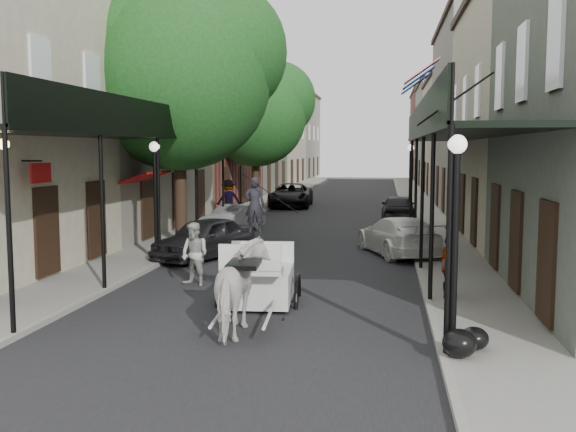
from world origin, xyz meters
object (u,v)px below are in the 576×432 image
at_px(lamppost_right_near, 455,241).
at_px(carriage, 260,252).
at_px(car_left_mid, 232,219).
at_px(tree_far, 262,111).
at_px(lamppost_left, 156,199).
at_px(pedestrian_sidewalk_right, 449,266).
at_px(car_left_far, 291,195).
at_px(car_right_far, 399,208).
at_px(horse, 243,289).
at_px(pedestrian_walking, 195,254).
at_px(tree_near, 191,70).
at_px(car_left_near, 204,238).
at_px(car_right_near, 398,236).
at_px(lamppost_right_far, 410,182).
at_px(pedestrian_sidewalk_left, 228,199).

height_order(lamppost_right_near, carriage, lamppost_right_near).
bearing_deg(car_left_mid, tree_far, 113.53).
xyz_separation_m(lamppost_left, pedestrian_sidewalk_right, (8.53, -3.77, -1.18)).
distance_m(lamppost_left, car_left_far, 20.63).
relative_size(tree_far, pedestrian_sidewalk_right, 5.78).
bearing_deg(car_right_far, pedestrian_sidewalk_right, 92.00).
distance_m(carriage, pedestrian_sidewalk_right, 4.44).
bearing_deg(horse, lamppost_left, -62.53).
bearing_deg(pedestrian_walking, tree_near, 132.37).
xyz_separation_m(lamppost_left, car_left_near, (1.19, 1.25, -1.36)).
bearing_deg(lamppost_right_near, car_left_near, 127.17).
height_order(pedestrian_sidewalk_right, car_right_far, pedestrian_sidewalk_right).
bearing_deg(car_right_near, tree_far, -82.75).
height_order(lamppost_left, pedestrian_sidewalk_right, lamppost_left).
bearing_deg(horse, pedestrian_walking, -66.04).
distance_m(tree_near, lamppost_right_near, 15.39).
relative_size(lamppost_left, car_right_far, 0.91).
xyz_separation_m(carriage, car_left_far, (-2.91, 24.75, -0.43)).
bearing_deg(pedestrian_walking, car_right_far, 95.51).
distance_m(tree_far, carriage, 23.25).
relative_size(horse, car_left_near, 0.53).
bearing_deg(horse, pedestrian_sidewalk_right, -146.71).
xyz_separation_m(lamppost_right_far, pedestrian_sidewalk_right, (0.33, -15.77, -1.18)).
distance_m(horse, pedestrian_walking, 4.73).
distance_m(pedestrian_walking, car_right_near, 7.95).
xyz_separation_m(lamppost_right_near, horse, (-3.86, 1.00, -1.15)).
distance_m(tree_far, horse, 26.05).
relative_size(tree_far, pedestrian_sidewalk_left, 4.37).
bearing_deg(lamppost_right_near, lamppost_left, 135.71).
bearing_deg(car_left_far, lamppost_left, -96.02).
height_order(car_left_near, car_right_near, car_left_near).
distance_m(tree_far, lamppost_right_near, 27.74).
height_order(lamppost_right_near, pedestrian_walking, lamppost_right_near).
relative_size(car_left_far, car_right_near, 1.17).
height_order(lamppost_left, pedestrian_sidewalk_left, lamppost_left).
bearing_deg(car_left_mid, lamppost_right_far, 47.35).
xyz_separation_m(lamppost_right_near, car_left_mid, (-7.70, 16.00, -1.45)).
relative_size(horse, car_left_mid, 0.59).
bearing_deg(carriage, lamppost_right_near, -47.36).
bearing_deg(car_right_far, carriage, 77.42).
distance_m(tree_near, horse, 13.26).
xyz_separation_m(lamppost_right_far, horse, (-3.86, -19.00, -1.15)).
bearing_deg(pedestrian_sidewalk_left, car_right_near, 102.47).
height_order(car_left_far, car_right_near, car_left_far).
distance_m(lamppost_right_far, car_right_far, 1.75).
xyz_separation_m(tree_near, pedestrian_sidewalk_left, (-0.58, 7.89, -5.38)).
height_order(tree_near, pedestrian_sidewalk_left, tree_near).
relative_size(lamppost_right_near, pedestrian_sidewalk_right, 2.49).
xyz_separation_m(tree_far, pedestrian_sidewalk_left, (-0.54, -6.11, -4.73)).
relative_size(tree_far, car_left_far, 1.62).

